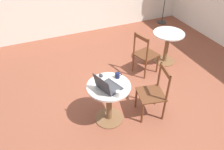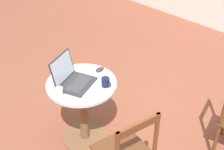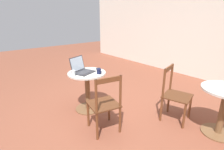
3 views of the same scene
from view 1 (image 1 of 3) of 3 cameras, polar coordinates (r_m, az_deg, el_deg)
ground_plane at (r=4.05m, az=4.79°, el=-7.79°), size 16.00×16.00×0.00m
cafe_table_near at (r=3.46m, az=-0.82°, el=-5.74°), size 0.68×0.68×0.73m
cafe_table_mid at (r=5.05m, az=14.25°, el=8.28°), size 0.68×0.68×0.73m
chair_near_right at (r=3.66m, az=10.83°, el=-4.68°), size 0.50×0.50×0.92m
chair_mid_left at (r=4.60m, az=8.54°, el=5.33°), size 0.51×0.51×0.92m
laptop at (r=3.21m, az=-1.23°, el=-2.92°), size 0.41×0.42×0.27m
mouse at (r=3.48m, az=-2.88°, el=-0.09°), size 0.06×0.10×0.03m
mug at (r=3.43m, az=1.46°, el=-0.10°), size 0.11×0.08×0.09m
drinking_glass at (r=3.09m, az=1.62°, el=-4.97°), size 0.07×0.07×0.10m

